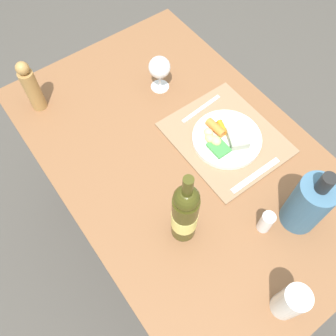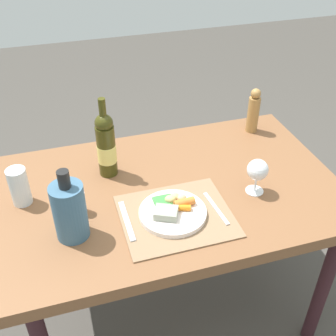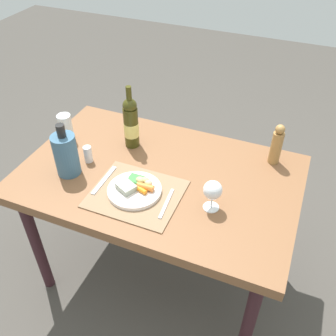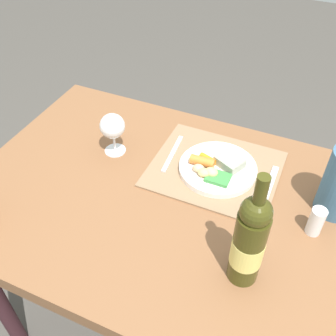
{
  "view_description": "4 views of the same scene",
  "coord_description": "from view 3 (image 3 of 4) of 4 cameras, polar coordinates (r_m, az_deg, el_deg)",
  "views": [
    {
      "loc": [
        -0.49,
        0.42,
        1.8
      ],
      "look_at": [
        -0.05,
        0.09,
        0.83
      ],
      "focal_mm": 38.38,
      "sensor_mm": 36.0,
      "label": 1
    },
    {
      "loc": [
        -0.38,
        -1.2,
        1.77
      ],
      "look_at": [
        -0.01,
        0.01,
        0.85
      ],
      "focal_mm": 44.74,
      "sensor_mm": 36.0,
      "label": 2
    },
    {
      "loc": [
        0.55,
        -1.22,
        1.91
      ],
      "look_at": [
        0.07,
        -0.07,
        0.87
      ],
      "focal_mm": 40.09,
      "sensor_mm": 36.0,
      "label": 3
    },
    {
      "loc": [
        -0.26,
        0.71,
        1.6
      ],
      "look_at": [
        0.06,
        -0.01,
        0.87
      ],
      "focal_mm": 41.85,
      "sensor_mm": 36.0,
      "label": 4
    }
  ],
  "objects": [
    {
      "name": "water_tumbler",
      "position": [
        2.01,
        -15.24,
        5.71
      ],
      "size": [
        0.07,
        0.07,
        0.15
      ],
      "color": "silver",
      "rests_on": "dining_table"
    },
    {
      "name": "placemat",
      "position": [
        1.66,
        -4.85,
        -3.92
      ],
      "size": [
        0.39,
        0.33,
        0.01
      ],
      "primitive_type": "cube",
      "color": "#8C6D4E",
      "rests_on": "dining_table"
    },
    {
      "name": "wine_glass",
      "position": [
        1.54,
        6.81,
        -3.44
      ],
      "size": [
        0.08,
        0.08,
        0.14
      ],
      "color": "white",
      "rests_on": "dining_table"
    },
    {
      "name": "cooler_bottle",
      "position": [
        1.76,
        -15.26,
        2.05
      ],
      "size": [
        0.11,
        0.11,
        0.26
      ],
      "color": "#3B627E",
      "rests_on": "dining_table"
    },
    {
      "name": "dining_table",
      "position": [
        1.81,
        -1.4,
        -2.85
      ],
      "size": [
        1.3,
        0.82,
        0.76
      ],
      "color": "brown",
      "rests_on": "ground_plane"
    },
    {
      "name": "dinner_plate",
      "position": [
        1.66,
        -5.04,
        -3.16
      ],
      "size": [
        0.24,
        0.24,
        0.05
      ],
      "color": "white",
      "rests_on": "placemat"
    },
    {
      "name": "fork",
      "position": [
        1.74,
        -9.68,
        -1.79
      ],
      "size": [
        0.02,
        0.2,
        0.0
      ],
      "primitive_type": "cube",
      "rotation": [
        0.0,
        0.0,
        -0.0
      ],
      "color": "silver",
      "rests_on": "placemat"
    },
    {
      "name": "knife",
      "position": [
        1.6,
        -0.24,
        -5.38
      ],
      "size": [
        0.03,
        0.18,
        0.0
      ],
      "primitive_type": "cube",
      "rotation": [
        0.0,
        0.0,
        0.09
      ],
      "color": "silver",
      "rests_on": "placemat"
    },
    {
      "name": "pepper_mill",
      "position": [
        1.84,
        16.19,
        3.38
      ],
      "size": [
        0.05,
        0.05,
        0.21
      ],
      "color": "#A57940",
      "rests_on": "dining_table"
    },
    {
      "name": "ground_plane",
      "position": [
        2.33,
        -1.13,
        -15.28
      ],
      "size": [
        8.0,
        8.0,
        0.0
      ],
      "primitive_type": "plane",
      "color": "#46423C"
    },
    {
      "name": "wine_bottle",
      "position": [
        1.87,
        -5.65,
        6.82
      ],
      "size": [
        0.07,
        0.07,
        0.33
      ],
      "color": "#3A3911",
      "rests_on": "dining_table"
    },
    {
      "name": "salt_shaker",
      "position": [
        1.85,
        -12.07,
        2.07
      ],
      "size": [
        0.04,
        0.04,
        0.08
      ],
      "primitive_type": "cylinder",
      "color": "white",
      "rests_on": "dining_table"
    }
  ]
}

